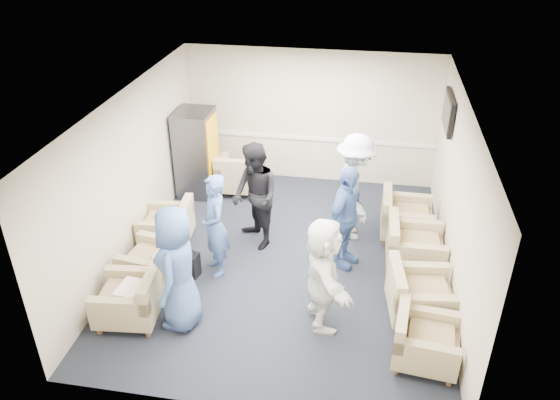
% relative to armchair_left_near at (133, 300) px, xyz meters
% --- Properties ---
extents(floor, '(6.00, 6.00, 0.00)m').
position_rel_armchair_left_near_xyz_m(floor, '(1.88, 1.73, -0.33)').
color(floor, black).
rests_on(floor, ground).
extents(ceiling, '(6.00, 6.00, 0.00)m').
position_rel_armchair_left_near_xyz_m(ceiling, '(1.88, 1.73, 2.37)').
color(ceiling, silver).
rests_on(ceiling, back_wall).
extents(back_wall, '(5.00, 0.02, 2.70)m').
position_rel_armchair_left_near_xyz_m(back_wall, '(1.88, 4.73, 1.02)').
color(back_wall, beige).
rests_on(back_wall, floor).
extents(front_wall, '(5.00, 0.02, 2.70)m').
position_rel_armchair_left_near_xyz_m(front_wall, '(1.88, -1.27, 1.02)').
color(front_wall, beige).
rests_on(front_wall, floor).
extents(left_wall, '(0.02, 6.00, 2.70)m').
position_rel_armchair_left_near_xyz_m(left_wall, '(-0.62, 1.73, 1.02)').
color(left_wall, beige).
rests_on(left_wall, floor).
extents(right_wall, '(0.02, 6.00, 2.70)m').
position_rel_armchair_left_near_xyz_m(right_wall, '(4.38, 1.73, 1.02)').
color(right_wall, beige).
rests_on(right_wall, floor).
extents(chair_rail, '(4.98, 0.04, 0.06)m').
position_rel_armchair_left_near_xyz_m(chair_rail, '(1.88, 4.71, 0.57)').
color(chair_rail, silver).
rests_on(chair_rail, back_wall).
extents(tv, '(0.10, 1.00, 0.58)m').
position_rel_armchair_left_near_xyz_m(tv, '(4.31, 3.53, 1.71)').
color(tv, black).
rests_on(tv, right_wall).
extents(armchair_left_near, '(0.91, 0.91, 0.67)m').
position_rel_armchair_left_near_xyz_m(armchair_left_near, '(0.00, 0.00, 0.00)').
color(armchair_left_near, tan).
rests_on(armchair_left_near, floor).
extents(armchair_left_mid, '(0.91, 0.91, 0.64)m').
position_rel_armchair_left_near_xyz_m(armchair_left_mid, '(-0.02, 0.88, -0.01)').
color(armchair_left_mid, tan).
rests_on(armchair_left_mid, floor).
extents(armchair_left_far, '(0.88, 0.88, 0.65)m').
position_rel_armchair_left_near_xyz_m(armchair_left_far, '(-0.15, 1.91, -0.01)').
color(armchair_left_far, tan).
rests_on(armchair_left_far, floor).
extents(armchair_right_near, '(0.87, 0.87, 0.63)m').
position_rel_armchair_left_near_xyz_m(armchair_right_near, '(3.91, -0.13, -0.02)').
color(armchair_right_near, tan).
rests_on(armchair_right_near, floor).
extents(armchair_right_midnear, '(0.97, 0.97, 0.69)m').
position_rel_armchair_left_near_xyz_m(armchair_right_midnear, '(3.87, 0.72, 0.01)').
color(armchair_right_midnear, tan).
rests_on(armchair_right_midnear, floor).
extents(armchair_right_midfar, '(0.89, 0.89, 0.70)m').
position_rel_armchair_left_near_xyz_m(armchair_right_midfar, '(3.84, 1.92, 0.02)').
color(armchair_right_midfar, tan).
rests_on(armchair_right_midfar, floor).
extents(armchair_right_far, '(0.86, 0.86, 0.69)m').
position_rel_armchair_left_near_xyz_m(armchair_right_far, '(3.74, 2.82, 0.01)').
color(armchair_right_far, tan).
rests_on(armchair_right_far, floor).
extents(armchair_corner, '(0.93, 0.93, 0.70)m').
position_rel_armchair_left_near_xyz_m(armchair_corner, '(0.59, 3.91, 0.02)').
color(armchair_corner, tan).
rests_on(armchair_corner, floor).
extents(vending_machine, '(0.69, 0.80, 1.69)m').
position_rel_armchair_left_near_xyz_m(vending_machine, '(-0.22, 3.76, 0.52)').
color(vending_machine, '#4C4B53').
rests_on(vending_machine, floor).
extents(backpack, '(0.32, 0.26, 0.48)m').
position_rel_armchair_left_near_xyz_m(backpack, '(0.46, 1.09, -0.09)').
color(backpack, black).
rests_on(backpack, floor).
extents(pillow, '(0.35, 0.45, 0.12)m').
position_rel_armchair_left_near_xyz_m(pillow, '(-0.01, -0.01, 0.17)').
color(pillow, white).
rests_on(pillow, armchair_left_near).
extents(person_front_left, '(0.60, 0.90, 1.81)m').
position_rel_armchair_left_near_xyz_m(person_front_left, '(0.68, 0.07, 0.57)').
color(person_front_left, '#415F9D').
rests_on(person_front_left, floor).
extents(person_mid_left, '(0.64, 0.73, 1.67)m').
position_rel_armchair_left_near_xyz_m(person_mid_left, '(0.85, 1.27, 0.51)').
color(person_mid_left, '#415F9D').
rests_on(person_mid_left, floor).
extents(person_back_left, '(1.08, 1.12, 1.82)m').
position_rel_armchair_left_near_xyz_m(person_back_left, '(1.29, 2.15, 0.58)').
color(person_back_left, black).
rests_on(person_back_left, floor).
extents(person_back_right, '(0.97, 1.35, 1.88)m').
position_rel_armchair_left_near_xyz_m(person_back_right, '(2.88, 2.67, 0.61)').
color(person_back_right, white).
rests_on(person_back_right, floor).
extents(person_mid_right, '(0.79, 1.09, 1.72)m').
position_rel_armchair_left_near_xyz_m(person_mid_right, '(2.79, 1.80, 0.53)').
color(person_mid_right, '#415F9D').
rests_on(person_mid_right, floor).
extents(person_front_right, '(0.91, 1.61, 1.65)m').
position_rel_armchair_left_near_xyz_m(person_front_right, '(2.58, 0.38, 0.49)').
color(person_front_right, white).
rests_on(person_front_right, floor).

